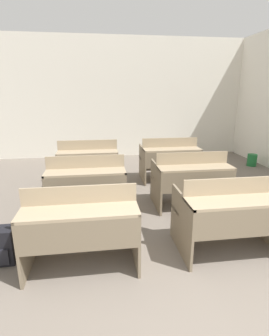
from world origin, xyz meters
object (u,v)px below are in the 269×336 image
(bench_front_left, at_px, (82,224))
(bench_third_right, at_px, (169,158))
(bench_second_right, at_px, (191,178))
(bench_third_left, at_px, (88,161))
(wastepaper_bin, at_px, (252,160))
(bench_front_right, at_px, (231,213))
(schoolbag, at_px, (2,246))
(bench_second_left, at_px, (87,183))

(bench_front_left, bearing_deg, bench_third_right, 57.79)
(bench_second_right, height_order, bench_third_left, same)
(bench_front_left, bearing_deg, wastepaper_bin, 40.19)
(bench_front_left, xyz_separation_m, bench_third_right, (1.63, 2.58, 0.00))
(bench_front_right, bearing_deg, bench_third_right, 90.11)
(bench_second_right, xyz_separation_m, schoolbag, (-2.47, -1.14, -0.27))
(bench_front_left, height_order, bench_third_left, same)
(bench_third_left, relative_size, bench_third_right, 1.00)
(bench_third_left, xyz_separation_m, bench_third_right, (1.63, 0.03, 0.00))
(schoolbag, bearing_deg, bench_third_left, 70.79)
(bench_front_right, height_order, bench_third_left, same)
(bench_front_right, distance_m, bench_second_right, 1.26)
(bench_second_left, height_order, schoolbag, bench_second_left)
(bench_front_left, bearing_deg, bench_third_left, 90.17)
(wastepaper_bin, relative_size, schoolbag, 0.74)
(bench_third_left, bearing_deg, wastepaper_bin, 11.02)
(bench_front_left, height_order, schoolbag, bench_front_left)
(bench_front_left, xyz_separation_m, bench_front_right, (1.63, 0.02, 0.00))
(bench_front_right, relative_size, bench_second_left, 1.00)
(bench_second_right, relative_size, wastepaper_bin, 3.87)
(bench_second_left, relative_size, bench_second_right, 1.00)
(bench_third_right, relative_size, wastepaper_bin, 3.87)
(bench_front_left, distance_m, bench_third_left, 2.55)
(bench_third_right, bearing_deg, wastepaper_bin, 17.80)
(bench_second_left, distance_m, schoolbag, 1.45)
(bench_front_right, relative_size, bench_third_left, 1.00)
(bench_second_right, bearing_deg, bench_front_left, -141.73)
(bench_second_left, bearing_deg, bench_third_right, 38.81)
(bench_front_left, height_order, bench_second_left, same)
(bench_third_left, height_order, bench_third_right, same)
(bench_front_right, height_order, bench_second_left, same)
(bench_second_right, height_order, wastepaper_bin, bench_second_right)
(bench_front_left, height_order, bench_front_right, same)
(bench_third_left, distance_m, schoolbag, 2.58)
(bench_third_left, bearing_deg, bench_third_right, 0.93)
(bench_second_left, distance_m, bench_third_right, 2.08)
(bench_third_left, bearing_deg, bench_second_right, -38.09)
(bench_second_left, height_order, bench_third_left, same)
(bench_third_right, bearing_deg, bench_front_left, -122.21)
(bench_front_right, xyz_separation_m, wastepaper_bin, (2.30, 3.30, -0.32))
(wastepaper_bin, distance_m, schoolbag, 5.74)
(wastepaper_bin, bearing_deg, bench_third_left, -168.98)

